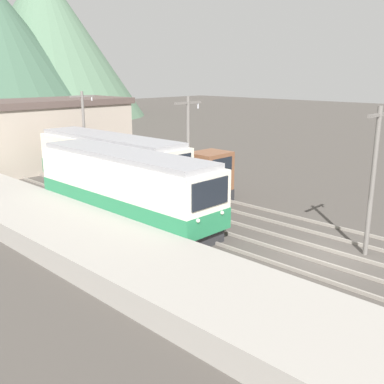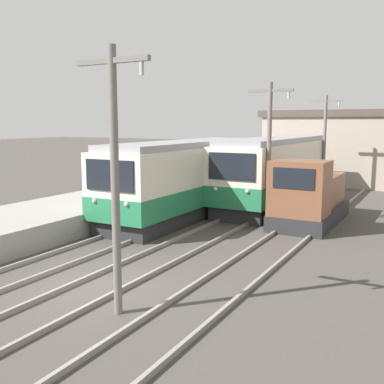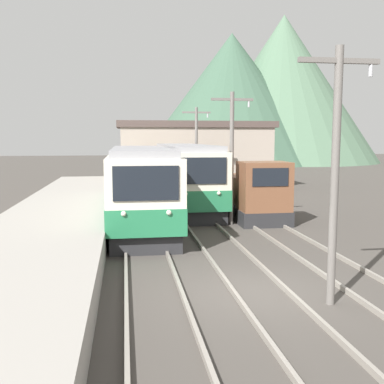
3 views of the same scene
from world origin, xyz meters
TOP-DOWN VIEW (x-y plane):
  - ground_plane at (0.00, 0.00)m, footprint 200.00×200.00m
  - platform_left at (-6.25, 0.00)m, footprint 4.50×54.00m
  - track_left at (-2.60, 0.00)m, footprint 1.54×60.00m
  - track_center at (0.20, 0.00)m, footprint 1.54×60.00m
  - track_right at (3.20, 0.00)m, footprint 1.54×60.00m
  - commuter_train_left at (-2.60, 9.79)m, footprint 2.84×11.77m
  - commuter_train_center at (0.20, 15.01)m, footprint 2.84×12.29m
  - shunting_locomotive at (3.20, 10.83)m, footprint 2.40×5.90m
  - catenary_mast_near at (1.71, -1.08)m, footprint 2.00×0.20m
  - catenary_mast_mid at (1.71, 9.50)m, footprint 2.00×0.20m
  - catenary_mast_far at (1.71, 20.08)m, footprint 2.00×0.20m
  - station_building at (2.42, 26.00)m, footprint 12.60×6.30m
  - mountain_backdrop at (20.26, 65.89)m, footprint 42.82×34.73m

SIDE VIEW (x-z plane):
  - ground_plane at x=0.00m, z-range 0.00..0.00m
  - track_left at x=-2.60m, z-range 0.00..0.14m
  - track_center at x=0.20m, z-range 0.00..0.14m
  - track_right at x=3.20m, z-range 0.00..0.14m
  - platform_left at x=-6.25m, z-range 0.00..0.94m
  - shunting_locomotive at x=3.20m, z-range -0.29..2.71m
  - commuter_train_left at x=-2.60m, z-range -0.13..3.54m
  - commuter_train_center at x=0.20m, z-range -0.14..3.60m
  - station_building at x=2.42m, z-range 0.02..5.47m
  - catenary_mast_near at x=1.71m, z-range 0.31..6.56m
  - catenary_mast_mid at x=1.71m, z-range 0.31..6.56m
  - catenary_mast_far at x=1.71m, z-range 0.31..6.56m
  - mountain_backdrop at x=20.26m, z-range -0.85..24.66m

